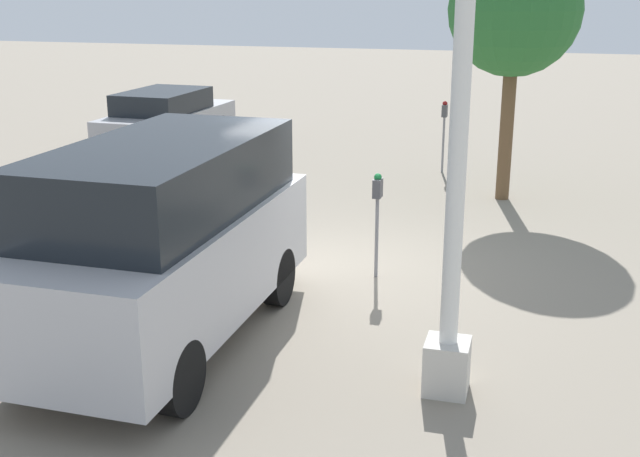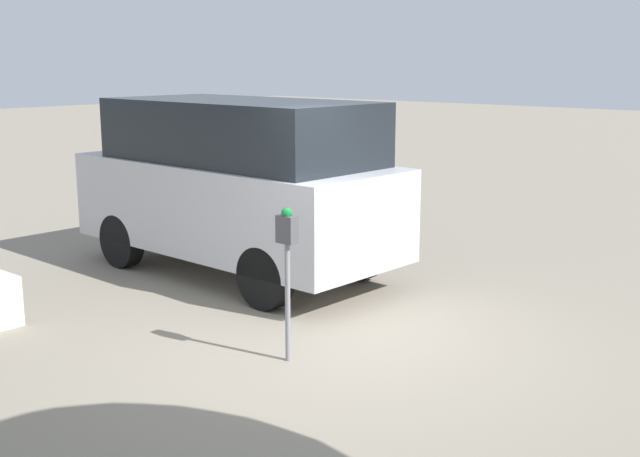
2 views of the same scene
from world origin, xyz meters
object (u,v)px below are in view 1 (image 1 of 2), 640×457
parked_van (164,238)px  street_tree (515,11)px  parking_meter_far (444,120)px  lamp_post (455,197)px  car_distant (166,116)px  parking_meter_near (377,201)px

parked_van → street_tree: size_ratio=0.98×
parking_meter_far → parked_van: parked_van is taller
parked_van → street_tree: (-7.54, 3.34, 2.24)m
lamp_post → car_distant: bearing=-142.6°
parking_meter_near → car_distant: bearing=-137.9°
parking_meter_near → parked_van: bearing=-34.3°
lamp_post → parked_van: 3.35m
car_distant → parking_meter_near: bearing=-136.0°
parking_meter_near → parking_meter_far: bearing=179.9°
parking_meter_far → lamp_post: bearing=8.0°
parked_van → street_tree: street_tree is taller
car_distant → parked_van: bearing=-151.7°
lamp_post → street_tree: lamp_post is taller
lamp_post → street_tree: (-7.91, 0.10, 1.45)m
parking_meter_near → lamp_post: (3.07, 1.36, 0.93)m
parking_meter_far → street_tree: bearing=36.1°
parking_meter_far → parked_van: 9.69m
lamp_post → parked_van: (-0.37, -3.23, -0.79)m
parking_meter_near → car_distant: size_ratio=0.33×
parking_meter_near → parked_van: 3.29m
street_tree → lamp_post: bearing=-0.7°
lamp_post → car_distant: (-11.00, -8.41, -1.29)m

